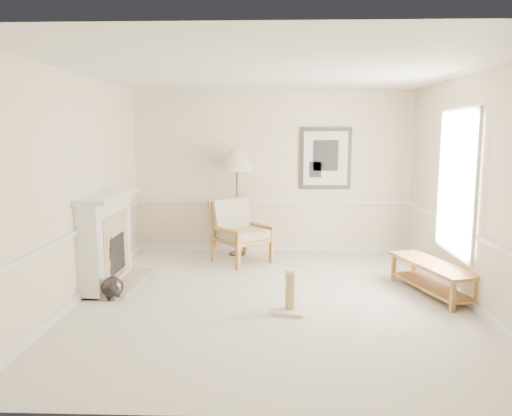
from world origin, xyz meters
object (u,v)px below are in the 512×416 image
(floor_vase, at_px, (113,288))
(scratching_post, at_px, (290,299))
(armchair, at_px, (238,228))
(floor_lamp, at_px, (237,163))
(bench, at_px, (432,273))

(floor_vase, bearing_deg, scratching_post, -10.10)
(armchair, height_order, floor_lamp, floor_lamp)
(floor_vase, xyz_separation_m, floor_lamp, (1.45, 2.47, 1.47))
(floor_lamp, xyz_separation_m, bench, (2.77, -2.12, -1.34))
(bench, relative_size, scratching_post, 2.94)
(floor_vase, relative_size, armchair, 0.72)
(armchair, distance_m, scratching_post, 2.61)
(armchair, xyz_separation_m, scratching_post, (0.80, -2.45, -0.40))
(floor_vase, xyz_separation_m, scratching_post, (2.30, -0.41, 0.02))
(armchair, bearing_deg, bench, -72.60)
(armchair, xyz_separation_m, floor_lamp, (-0.04, 0.43, 1.06))
(armchair, relative_size, scratching_post, 2.17)
(scratching_post, bearing_deg, armchair, 108.10)
(armchair, bearing_deg, floor_vase, -167.09)
(floor_lamp, distance_m, scratching_post, 3.34)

